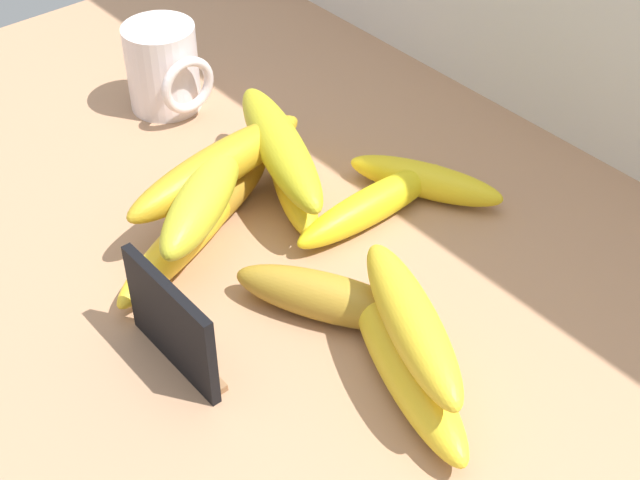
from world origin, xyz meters
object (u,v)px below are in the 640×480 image
(banana_0, at_px, (214,207))
(banana_6, at_px, (373,205))
(banana_4, at_px, (190,233))
(banana_3, at_px, (407,368))
(banana_2, at_px, (292,180))
(banana_9, at_px, (280,147))
(banana_10, at_px, (206,200))
(banana_8, at_px, (218,166))
(banana_5, at_px, (425,180))
(banana_7, at_px, (412,321))
(banana_1, at_px, (327,297))
(coffee_mug, at_px, (164,68))
(chalkboard_sign, at_px, (172,327))

(banana_0, xyz_separation_m, banana_6, (0.09, 0.11, 0.00))
(banana_0, height_order, banana_4, banana_4)
(banana_3, relative_size, banana_4, 0.90)
(banana_2, relative_size, banana_3, 0.87)
(banana_2, distance_m, banana_9, 0.04)
(banana_3, distance_m, banana_10, 0.23)
(banana_3, distance_m, banana_9, 0.26)
(banana_0, relative_size, banana_8, 0.81)
(banana_0, bearing_deg, banana_3, -0.79)
(banana_4, xyz_separation_m, banana_8, (-0.02, 0.05, 0.04))
(banana_4, height_order, banana_5, same)
(banana_0, bearing_deg, banana_7, 1.07)
(banana_3, distance_m, banana_6, 0.20)
(banana_3, xyz_separation_m, banana_4, (-0.24, -0.04, -0.00))
(banana_0, xyz_separation_m, banana_4, (0.02, -0.04, 0.00))
(banana_1, bearing_deg, banana_7, 3.21)
(banana_8, distance_m, banana_9, 0.06)
(banana_4, xyz_separation_m, banana_10, (0.01, 0.01, 0.04))
(banana_5, relative_size, banana_10, 1.00)
(banana_5, distance_m, banana_10, 0.21)
(coffee_mug, distance_m, banana_1, 0.36)
(banana_0, relative_size, banana_10, 1.11)
(chalkboard_sign, xyz_separation_m, banana_8, (-0.13, 0.13, 0.01))
(banana_8, height_order, banana_9, banana_9)
(banana_2, xyz_separation_m, banana_10, (0.01, -0.10, 0.04))
(banana_4, xyz_separation_m, banana_6, (0.07, 0.15, -0.00))
(banana_2, xyz_separation_m, banana_5, (0.08, 0.10, -0.00))
(chalkboard_sign, xyz_separation_m, coffee_mug, (-0.32, 0.20, 0.01))
(banana_3, distance_m, banana_5, 0.24)
(chalkboard_sign, distance_m, banana_5, 0.30)
(chalkboard_sign, distance_m, coffee_mug, 0.37)
(chalkboard_sign, bearing_deg, banana_3, 42.02)
(coffee_mug, height_order, banana_8, coffee_mug)
(banana_4, relative_size, banana_6, 1.18)
(chalkboard_sign, bearing_deg, banana_0, 135.14)
(coffee_mug, relative_size, banana_7, 0.54)
(banana_0, height_order, banana_6, same)
(banana_6, distance_m, banana_10, 0.16)
(banana_7, height_order, banana_8, banana_7)
(banana_1, distance_m, banana_5, 0.19)
(banana_4, distance_m, banana_6, 0.17)
(banana_0, height_order, banana_9, banana_9)
(coffee_mug, bearing_deg, chalkboard_sign, -31.76)
(chalkboard_sign, relative_size, banana_1, 0.69)
(coffee_mug, distance_m, banana_6, 0.29)
(banana_1, relative_size, banana_3, 0.84)
(coffee_mug, relative_size, banana_6, 0.52)
(banana_0, distance_m, banana_2, 0.08)
(banana_1, height_order, banana_8, banana_8)
(coffee_mug, distance_m, banana_4, 0.24)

